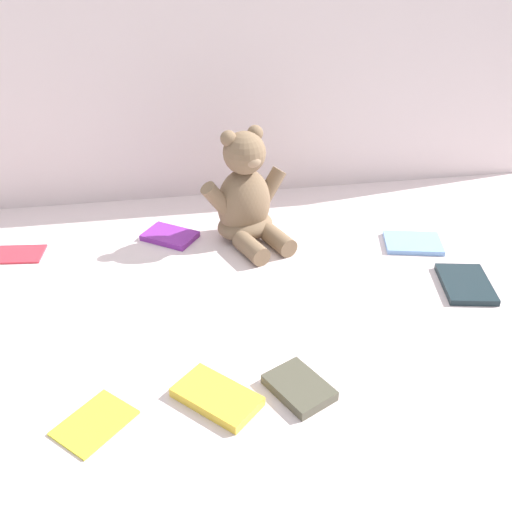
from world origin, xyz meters
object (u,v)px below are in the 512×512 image
(book_case_1, at_px, (170,236))
(book_case_3, at_px, (299,387))
(book_case_2, at_px, (94,422))
(book_case_4, at_px, (217,397))
(book_case_0, at_px, (466,284))
(book_case_5, at_px, (15,253))
(teddy_bear, at_px, (246,200))
(book_case_6, at_px, (413,243))

(book_case_1, distance_m, book_case_3, 0.58)
(book_case_2, height_order, book_case_4, book_case_4)
(book_case_0, distance_m, book_case_5, 0.99)
(book_case_5, bearing_deg, book_case_3, 52.26)
(book_case_1, bearing_deg, book_case_0, -81.81)
(book_case_0, distance_m, book_case_1, 0.67)
(teddy_bear, distance_m, book_case_4, 0.54)
(teddy_bear, bearing_deg, book_case_5, 158.27)
(teddy_bear, bearing_deg, book_case_6, -36.54)
(book_case_1, xyz_separation_m, book_case_2, (-0.14, -0.56, -0.00))
(book_case_6, bearing_deg, book_case_0, 26.22)
(book_case_0, bearing_deg, book_case_3, -138.69)
(book_case_0, xyz_separation_m, book_case_5, (-0.95, 0.29, -0.00))
(book_case_3, xyz_separation_m, book_case_6, (0.37, 0.42, -0.00))
(book_case_1, distance_m, book_case_5, 0.35)
(book_case_2, xyz_separation_m, book_case_5, (-0.21, 0.54, 0.00))
(book_case_1, height_order, book_case_4, book_case_4)
(book_case_6, bearing_deg, book_case_2, -44.66)
(book_case_4, height_order, book_case_5, book_case_4)
(book_case_1, height_order, book_case_6, book_case_1)
(book_case_0, relative_size, book_case_5, 1.12)
(book_case_2, bearing_deg, book_case_1, -59.20)
(book_case_0, height_order, book_case_1, same)
(book_case_0, bearing_deg, book_case_2, -149.77)
(book_case_5, height_order, book_case_6, book_case_6)
(book_case_3, distance_m, book_case_6, 0.56)
(book_case_5, bearing_deg, book_case_2, 27.94)
(teddy_bear, xyz_separation_m, book_case_5, (-0.53, 0.00, -0.09))
(book_case_4, bearing_deg, book_case_5, 83.33)
(teddy_bear, distance_m, book_case_5, 0.54)
(teddy_bear, height_order, book_case_2, teddy_bear)
(book_case_4, relative_size, book_case_5, 1.11)
(book_case_1, distance_m, book_case_2, 0.58)
(teddy_bear, relative_size, book_case_1, 2.23)
(book_case_0, bearing_deg, teddy_bear, 157.27)
(book_case_4, bearing_deg, book_case_1, 51.33)
(teddy_bear, relative_size, book_case_2, 2.35)
(book_case_1, bearing_deg, teddy_bear, -62.04)
(book_case_1, distance_m, book_case_6, 0.57)
(book_case_0, distance_m, book_case_2, 0.78)
(teddy_bear, xyz_separation_m, book_case_2, (-0.32, -0.54, -0.09))
(teddy_bear, relative_size, book_case_3, 2.50)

